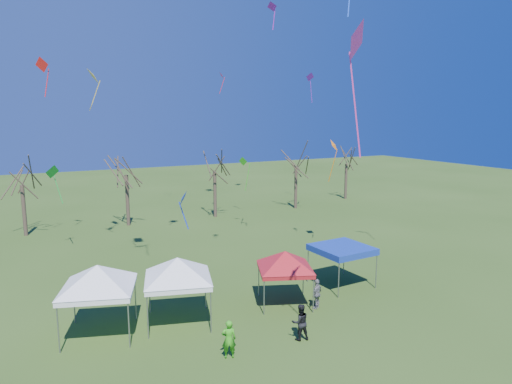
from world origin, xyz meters
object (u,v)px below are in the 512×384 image
tree_1 (20,167)px  tent_red (285,255)px  tent_blue (342,249)px  person_dark (300,322)px  person_grey (317,294)px  tree_4 (296,152)px  tree_3 (214,155)px  tree_2 (125,157)px  tent_white_mid (178,262)px  tent_white_west (97,270)px  person_green (229,339)px  tree_5 (347,151)px

tree_1 → tent_red: 25.25m
tent_red → tent_blue: size_ratio=1.12×
person_dark → person_grey: bearing=-125.4°
tree_4 → person_grey: 26.49m
tent_red → tree_3: bearing=77.6°
tree_2 → tent_white_mid: bearing=-95.4°
tree_4 → tent_white_west: 31.15m
tent_white_mid → person_dark: 6.36m
tree_1 → tent_white_west: (2.81, -21.10, -2.69)m
tree_1 → person_green: 27.08m
tree_4 → person_green: bearing=-127.1°
tent_blue → person_grey: 4.04m
tree_4 → person_dark: (-15.44, -25.01, -5.23)m
tree_4 → person_dark: tree_4 is taller
tree_1 → tent_white_mid: bearing=-73.4°
tent_white_west → person_green: bearing=-45.8°
tree_1 → tree_5: 34.52m
tent_red → person_dark: tent_red is taller
tent_red → person_green: tent_red is taller
tree_2 → tree_4: 17.73m
tree_2 → tree_5: size_ratio=1.10×
tree_4 → tent_red: 25.73m
tent_white_mid → person_dark: bearing=-44.1°
tree_1 → tree_3: size_ratio=0.95×
tree_1 → person_grey: tree_1 is taller
tree_3 → person_dark: 26.32m
tree_5 → tent_white_west: 38.95m
tent_red → person_dark: bearing=-110.8°
tent_blue → tent_white_west: bearing=179.8°
tree_3 → tree_2: bearing=177.7°
tent_white_west → person_grey: size_ratio=2.62×
tent_white_mid → person_green: size_ratio=2.51×
tree_1 → tree_4: (26.12, -0.65, 0.27)m
tree_2 → tent_white_mid: size_ratio=1.99×
tent_red → person_dark: size_ratio=2.15×
tree_2 → tree_4: size_ratio=1.04×
tree_3 → person_green: 27.30m
person_dark → tree_4: bearing=-110.4°
tree_4 → person_grey: size_ratio=4.99×
tent_red → tree_4: bearing=56.6°
tent_white_mid → person_dark: tent_white_mid is taller
tent_red → tent_blue: (4.37, 0.81, -0.54)m
tree_4 → tent_white_west: bearing=-138.7°
tree_1 → tree_3: bearing=-2.1°
tree_2 → person_grey: bearing=-78.0°
tree_4 → tent_white_west: (-23.31, -20.45, -2.96)m
tree_1 → person_green: (7.22, -25.62, -4.97)m
tent_white_mid → tent_blue: bearing=2.1°
tree_3 → tree_4: (9.32, -0.04, -0.02)m
tree_2 → tent_red: bearing=-80.3°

